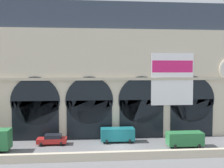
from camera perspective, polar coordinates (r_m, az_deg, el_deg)
The scene contains 6 objects.
ground_plane at distance 38.19m, azimuth 1.62°, elevation -14.01°, with size 200.00×200.00×0.00m, color slate.
quay_parapet_wall at distance 33.42m, azimuth 2.63°, elevation -15.62°, with size 90.00×0.70×1.05m, color beige.
station_building at distance 44.22m, azimuth 0.51°, elevation 2.73°, with size 44.47×6.00×22.42m.
car_midwest at distance 40.43m, azimuth -13.17°, elevation -11.92°, with size 4.40×2.22×1.55m.
van_center at distance 40.57m, azimuth 1.24°, elevation -11.13°, with size 5.20×2.48×2.20m.
van_mideast at distance 39.59m, azimuth 15.92°, elevation -11.63°, with size 5.20×2.48×2.20m.
Camera 1 is at (-4.25, -36.21, 11.38)m, focal length 41.00 mm.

